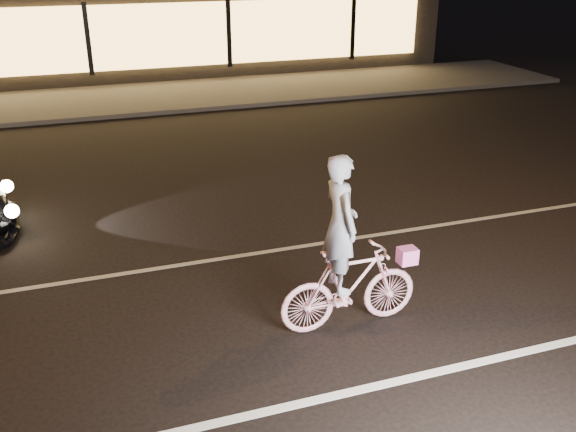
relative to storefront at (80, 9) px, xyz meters
name	(u,v)px	position (x,y,z in m)	size (l,w,h in m)	color
ground	(173,345)	(0.00, -18.97, -2.15)	(90.00, 90.00, 0.00)	black
lane_stripe_near	(199,427)	(0.00, -20.47, -2.14)	(60.00, 0.12, 0.01)	silver
lane_stripe_far	(150,270)	(0.00, -16.97, -2.14)	(60.00, 0.10, 0.01)	gray
sidewalk	(98,101)	(0.00, -5.97, -2.09)	(30.00, 4.00, 0.12)	#383533
storefront	(80,9)	(0.00, 0.00, 0.00)	(25.40, 8.42, 4.20)	black
cyclist	(347,269)	(2.12, -19.25, -1.34)	(1.79, 0.62, 2.26)	#E3426A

